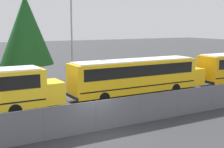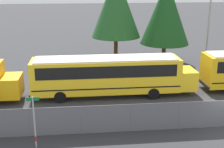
% 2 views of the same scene
% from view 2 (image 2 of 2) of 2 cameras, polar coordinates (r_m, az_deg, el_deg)
% --- Properties ---
extents(ground_plane, '(200.00, 200.00, 0.00)m').
position_cam_2_polar(ground_plane, '(21.67, 19.86, -9.01)').
color(ground_plane, '#38383A').
extents(school_bus_1, '(13.23, 2.52, 3.18)m').
position_cam_2_polar(school_bus_1, '(24.86, -0.42, 0.11)').
color(school_bus_1, yellow).
rests_on(school_bus_1, ground_plane).
extents(street_sign, '(0.70, 0.09, 3.10)m').
position_cam_2_polar(street_sign, '(17.88, -14.01, -8.37)').
color(street_sign, '#B7B7BC').
rests_on(street_sign, ground_plane).
extents(light_pole, '(0.60, 0.24, 9.26)m').
position_cam_2_polar(light_pole, '(32.83, 17.30, 9.18)').
color(light_pole, gray).
rests_on(light_pole, ground_plane).
extents(tree_0, '(5.41, 5.41, 9.88)m').
position_cam_2_polar(tree_0, '(34.64, 0.73, 12.55)').
color(tree_0, '#51381E').
rests_on(tree_0, ground_plane).
extents(tree_2, '(5.30, 5.30, 9.09)m').
position_cam_2_polar(tree_2, '(34.60, 9.80, 11.11)').
color(tree_2, '#51381E').
rests_on(tree_2, ground_plane).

